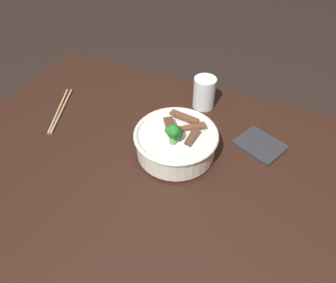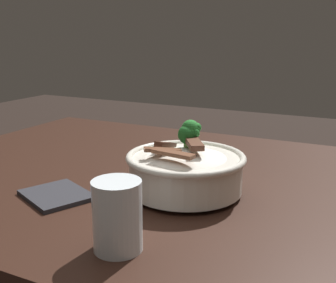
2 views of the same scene
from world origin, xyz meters
name	(u,v)px [view 2 (image 2 of 2)]	position (x,y,z in m)	size (l,w,h in m)	color
dining_table	(184,221)	(0.00, 0.00, 0.71)	(1.26, 0.82, 0.80)	black
rice_bowl	(186,168)	(0.03, -0.07, 0.85)	(0.22, 0.22, 0.13)	silver
drinking_glass	(118,219)	(0.04, -0.30, 0.84)	(0.07, 0.07, 0.10)	white
folded_napkin	(57,195)	(-0.17, -0.19, 0.80)	(0.12, 0.10, 0.01)	#28282D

